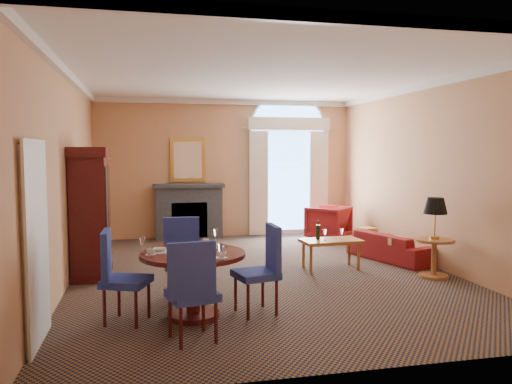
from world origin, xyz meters
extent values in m
plane|color=#101A33|center=(0.00, 0.00, 0.00)|extent=(7.50, 7.50, 0.00)
cube|color=tan|center=(0.00, 3.75, 1.60)|extent=(6.00, 0.04, 3.20)
cube|color=tan|center=(-3.00, 0.00, 1.60)|extent=(0.04, 7.50, 3.20)
cube|color=tan|center=(3.00, 0.00, 1.60)|extent=(0.04, 7.50, 3.20)
cube|color=white|center=(0.00, 0.00, 3.20)|extent=(6.00, 7.50, 0.04)
cube|color=silver|center=(0.00, 0.00, 3.14)|extent=(6.00, 7.50, 0.12)
cube|color=silver|center=(-2.96, -2.40, 1.03)|extent=(0.08, 0.90, 2.06)
cube|color=#3A3E45|center=(-0.90, 3.55, 0.60)|extent=(1.50, 0.40, 1.20)
cube|color=#3A3E45|center=(-0.90, 3.52, 1.24)|extent=(1.60, 0.46, 0.08)
cube|color=gold|center=(-0.90, 3.72, 1.80)|extent=(0.80, 0.04, 1.00)
cube|color=white|center=(-0.90, 3.70, 1.80)|extent=(0.64, 0.02, 0.84)
cube|color=silver|center=(1.50, 3.73, 1.25)|extent=(1.90, 0.04, 2.50)
cube|color=#89B2E5|center=(1.50, 3.72, 1.25)|extent=(1.70, 0.02, 2.30)
cylinder|color=silver|center=(1.50, 3.73, 2.50)|extent=(1.90, 0.04, 1.90)
cube|color=beige|center=(0.75, 3.61, 1.25)|extent=(0.45, 0.06, 2.45)
cube|color=beige|center=(2.25, 3.61, 1.25)|extent=(0.45, 0.06, 2.45)
cube|color=beige|center=(1.50, 3.61, 2.65)|extent=(2.00, 0.08, 0.30)
cube|color=#3C0E0D|center=(-2.72, 0.42, 0.95)|extent=(0.53, 0.95, 1.91)
cube|color=#3C0E0D|center=(-2.72, 0.42, 1.99)|extent=(0.59, 1.05, 0.15)
cube|color=#3C0E0D|center=(-2.72, 0.42, 0.05)|extent=(0.59, 1.05, 0.10)
cylinder|color=#3C0E0D|center=(-1.31, -1.93, 0.77)|extent=(1.26, 1.26, 0.05)
cylinder|color=#3C0E0D|center=(-1.31, -1.93, 0.37)|extent=(0.17, 0.17, 0.74)
cylinder|color=#3C0E0D|center=(-1.31, -1.93, 0.03)|extent=(0.63, 0.63, 0.06)
cylinder|color=white|center=(-1.03, -1.65, 0.80)|extent=(0.28, 0.28, 0.01)
imported|color=white|center=(-1.03, -1.65, 0.82)|extent=(0.15, 0.15, 0.04)
imported|color=white|center=(-1.11, -1.48, 0.83)|extent=(0.09, 0.09, 0.07)
cylinder|color=white|center=(-1.70, -1.83, 0.80)|extent=(0.28, 0.28, 0.01)
imported|color=white|center=(-1.70, -1.83, 0.82)|extent=(0.15, 0.15, 0.04)
imported|color=white|center=(-1.81, -1.98, 0.83)|extent=(0.09, 0.09, 0.07)
cylinder|color=white|center=(-1.21, -2.32, 0.80)|extent=(0.28, 0.28, 0.01)
imported|color=white|center=(-1.21, -2.32, 0.82)|extent=(0.15, 0.15, 0.04)
imported|color=white|center=(-1.02, -2.34, 0.83)|extent=(0.09, 0.09, 0.07)
cube|color=navy|center=(-1.36, -1.18, 0.49)|extent=(0.53, 0.53, 0.08)
cube|color=navy|center=(-1.38, -0.96, 0.80)|extent=(0.49, 0.11, 0.58)
cylinder|color=#3C0E0D|center=(-1.16, -1.01, 0.22)|extent=(0.04, 0.04, 0.44)
cylinder|color=#3C0E0D|center=(-1.54, -0.98, 0.22)|extent=(0.04, 0.04, 0.44)
cylinder|color=#3C0E0D|center=(-1.19, -1.39, 0.22)|extent=(0.04, 0.04, 0.44)
cylinder|color=#3C0E0D|center=(-1.57, -1.35, 0.22)|extent=(0.04, 0.04, 0.44)
cube|color=navy|center=(-1.39, -2.67, 0.49)|extent=(0.59, 0.59, 0.08)
cube|color=navy|center=(-1.41, -2.89, 0.80)|extent=(0.49, 0.12, 0.58)
cylinder|color=#3C0E0D|center=(-1.53, -2.90, 0.22)|extent=(0.04, 0.04, 0.44)
cylinder|color=#3C0E0D|center=(-1.16, -2.81, 0.22)|extent=(0.04, 0.04, 0.44)
cylinder|color=#3C0E0D|center=(-1.62, -2.53, 0.22)|extent=(0.04, 0.04, 0.44)
cylinder|color=#3C0E0D|center=(-1.25, -2.44, 0.22)|extent=(0.04, 0.04, 0.44)
cube|color=navy|center=(-0.55, -1.95, 0.49)|extent=(0.58, 0.58, 0.08)
cube|color=navy|center=(-0.32, -1.95, 0.80)|extent=(0.08, 0.49, 0.58)
cylinder|color=#3C0E0D|center=(-0.32, -2.09, 0.22)|extent=(0.04, 0.04, 0.44)
cylinder|color=#3C0E0D|center=(-0.40, -1.72, 0.22)|extent=(0.04, 0.04, 0.44)
cylinder|color=#3C0E0D|center=(-0.69, -2.18, 0.22)|extent=(0.04, 0.04, 0.44)
cylinder|color=#3C0E0D|center=(-0.77, -1.81, 0.22)|extent=(0.04, 0.04, 0.44)
cube|color=navy|center=(-2.08, -1.95, 0.49)|extent=(0.63, 0.63, 0.08)
cube|color=navy|center=(-2.31, -1.96, 0.80)|extent=(0.09, 0.49, 0.58)
cylinder|color=#3C0E0D|center=(-2.19, -1.71, 0.22)|extent=(0.04, 0.04, 0.44)
cylinder|color=#3C0E0D|center=(-2.33, -2.06, 0.22)|extent=(0.04, 0.04, 0.44)
cylinder|color=#3C0E0D|center=(-1.84, -1.85, 0.22)|extent=(0.04, 0.04, 0.44)
cylinder|color=#3C0E0D|center=(-1.98, -2.20, 0.22)|extent=(0.04, 0.04, 0.44)
imported|color=maroon|center=(2.55, 0.48, 0.25)|extent=(1.17, 1.86, 0.51)
imported|color=maroon|center=(2.16, 2.71, 0.39)|extent=(1.19, 1.19, 0.78)
cube|color=#AC6533|center=(1.21, 0.06, 0.48)|extent=(1.03, 0.61, 0.06)
cylinder|color=#AC6533|center=(0.79, -0.14, 0.22)|extent=(0.05, 0.05, 0.44)
cylinder|color=#AC6533|center=(1.63, -0.14, 0.22)|extent=(0.05, 0.05, 0.44)
cylinder|color=#AC6533|center=(0.79, 0.26, 0.22)|extent=(0.05, 0.05, 0.44)
cylinder|color=#AC6533|center=(1.63, 0.26, 0.22)|extent=(0.05, 0.05, 0.44)
cylinder|color=#AC6533|center=(2.60, -0.83, 0.60)|extent=(0.62, 0.62, 0.04)
cylinder|color=#AC6533|center=(2.60, -0.83, 0.29)|extent=(0.08, 0.08, 0.58)
cylinder|color=#AC6533|center=(2.60, -0.83, 0.02)|extent=(0.45, 0.45, 0.04)
camera|label=1|loc=(-1.85, -7.84, 2.00)|focal=35.00mm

